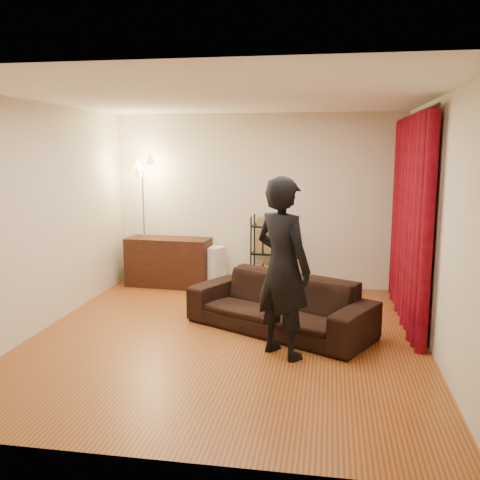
% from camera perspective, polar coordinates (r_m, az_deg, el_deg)
% --- Properties ---
extents(floor, '(5.00, 5.00, 0.00)m').
position_cam_1_polar(floor, '(6.28, -1.38, -10.38)').
color(floor, '#935522').
rests_on(floor, ground).
extents(ceiling, '(5.00, 5.00, 0.00)m').
position_cam_1_polar(ceiling, '(5.92, -1.49, 14.97)').
color(ceiling, white).
rests_on(ceiling, ground).
extents(wall_back, '(5.00, 0.00, 5.00)m').
position_cam_1_polar(wall_back, '(8.41, 1.83, 4.19)').
color(wall_back, beige).
rests_on(wall_back, ground).
extents(wall_front, '(5.00, 0.00, 5.00)m').
position_cam_1_polar(wall_front, '(3.57, -9.12, -3.44)').
color(wall_front, beige).
rests_on(wall_front, ground).
extents(wall_left, '(0.00, 5.00, 5.00)m').
position_cam_1_polar(wall_left, '(6.75, -20.54, 2.23)').
color(wall_left, beige).
rests_on(wall_left, ground).
extents(wall_right, '(0.00, 5.00, 5.00)m').
position_cam_1_polar(wall_right, '(5.95, 20.36, 1.32)').
color(wall_right, beige).
rests_on(wall_right, ground).
extents(curtain_rod, '(0.04, 2.65, 0.04)m').
position_cam_1_polar(curtain_rod, '(7.00, 18.42, 12.69)').
color(curtain_rod, black).
rests_on(curtain_rod, wall_right).
extents(curtain, '(0.22, 2.65, 2.55)m').
position_cam_1_polar(curtain, '(7.04, 17.69, 2.05)').
color(curtain, maroon).
rests_on(curtain, ground).
extents(sofa, '(2.38, 1.81, 0.65)m').
position_cam_1_polar(sofa, '(6.44, 4.23, -6.83)').
color(sofa, black).
rests_on(sofa, ground).
extents(person, '(0.82, 0.78, 1.89)m').
position_cam_1_polar(person, '(5.53, 4.58, -2.97)').
color(person, black).
rests_on(person, ground).
extents(media_cabinet, '(1.34, 0.57, 0.77)m').
position_cam_1_polar(media_cabinet, '(8.56, -7.61, -2.34)').
color(media_cabinet, '#33180F').
rests_on(media_cabinet, ground).
extents(storage_boxes, '(0.48, 0.44, 0.65)m').
position_cam_1_polar(storage_boxes, '(8.46, -3.14, -2.84)').
color(storage_boxes, white).
rests_on(storage_boxes, ground).
extents(wire_shelf, '(0.54, 0.38, 1.16)m').
position_cam_1_polar(wire_shelf, '(8.22, 3.17, -1.37)').
color(wire_shelf, black).
rests_on(wire_shelf, ground).
extents(floor_lamp, '(0.37, 0.37, 2.03)m').
position_cam_1_polar(floor_lamp, '(8.50, -10.22, 1.84)').
color(floor_lamp, silver).
rests_on(floor_lamp, ground).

